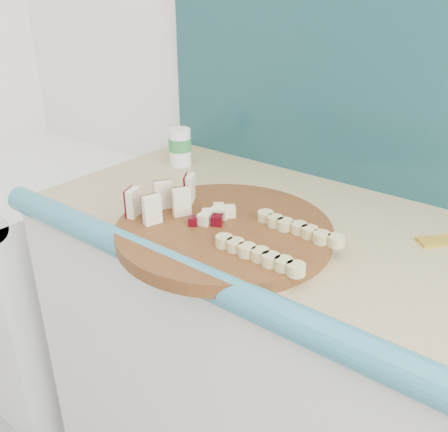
% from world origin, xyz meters
% --- Properties ---
extents(porcelain_fixture, '(0.70, 0.72, 0.84)m').
position_xyz_m(porcelain_fixture, '(-1.45, 1.50, 0.40)').
color(porcelain_fixture, white).
rests_on(porcelain_fixture, ground).
extents(cutting_board, '(0.46, 0.46, 0.03)m').
position_xyz_m(cutting_board, '(-0.49, 1.35, 0.92)').
color(cutting_board, '#49250F').
rests_on(cutting_board, kitchen_counter).
extents(apple_wedges, '(0.10, 0.17, 0.06)m').
position_xyz_m(apple_wedges, '(-0.63, 1.32, 0.97)').
color(apple_wedges, beige).
rests_on(apple_wedges, cutting_board).
extents(apple_chunks, '(0.07, 0.07, 0.02)m').
position_xyz_m(apple_chunks, '(-0.51, 1.35, 0.95)').
color(apple_chunks, '#F7F0C6').
rests_on(apple_chunks, cutting_board).
extents(banana_slices, '(0.20, 0.17, 0.02)m').
position_xyz_m(banana_slices, '(-0.35, 1.35, 0.95)').
color(banana_slices, '#CCC27D').
rests_on(banana_slices, cutting_board).
extents(canister, '(0.06, 0.06, 0.10)m').
position_xyz_m(canister, '(-0.85, 1.62, 0.96)').
color(canister, white).
rests_on(canister, kitchen_counter).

